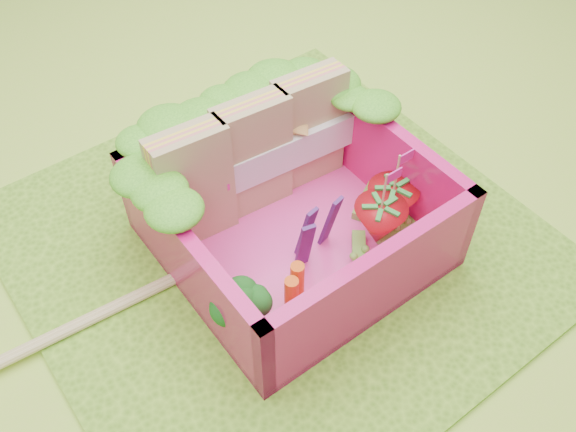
# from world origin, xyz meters

# --- Properties ---
(ground) EXTENTS (14.00, 14.00, 0.00)m
(ground) POSITION_xyz_m (0.00, 0.00, 0.00)
(ground) COLOR #ABDD3E
(ground) RESTS_ON ground
(placemat) EXTENTS (2.60, 2.60, 0.03)m
(placemat) POSITION_xyz_m (0.00, 0.00, 0.01)
(placemat) COLOR #578E20
(placemat) RESTS_ON ground
(bento_floor) EXTENTS (1.30, 1.30, 0.05)m
(bento_floor) POSITION_xyz_m (0.06, -0.06, 0.06)
(bento_floor) COLOR #F83FA2
(bento_floor) RESTS_ON placemat
(bento_box) EXTENTS (1.30, 1.30, 0.55)m
(bento_box) POSITION_xyz_m (0.06, -0.06, 0.31)
(bento_box) COLOR #D61266
(bento_box) RESTS_ON placemat
(lettuce_ruffle) EXTENTS (1.43, 0.77, 0.11)m
(lettuce_ruffle) POSITION_xyz_m (0.06, 0.39, 0.64)
(lettuce_ruffle) COLOR #2F8919
(lettuce_ruffle) RESTS_ON bento_box
(sandwich_stack) EXTENTS (1.26, 0.27, 0.69)m
(sandwich_stack) POSITION_xyz_m (0.07, 0.29, 0.42)
(sandwich_stack) COLOR #A17C55
(sandwich_stack) RESTS_ON bento_floor
(broccoli) EXTENTS (0.34, 0.34, 0.26)m
(broccoli) POSITION_xyz_m (-0.43, -0.35, 0.26)
(broccoli) COLOR #73A751
(broccoli) RESTS_ON bento_floor
(carrot_sticks) EXTENTS (0.14, 0.11, 0.26)m
(carrot_sticks) POSITION_xyz_m (-0.18, -0.40, 0.20)
(carrot_sticks) COLOR orange
(carrot_sticks) RESTS_ON bento_floor
(purple_wedges) EXTENTS (0.28, 0.10, 0.38)m
(purple_wedges) POSITION_xyz_m (0.07, -0.22, 0.27)
(purple_wedges) COLOR #431958
(purple_wedges) RESTS_ON bento_floor
(strawberry_left) EXTENTS (0.28, 0.28, 0.52)m
(strawberry_left) POSITION_xyz_m (0.40, -0.35, 0.22)
(strawberry_left) COLOR red
(strawberry_left) RESTS_ON bento_floor
(strawberry_right) EXTENTS (0.27, 0.27, 0.51)m
(strawberry_right) POSITION_xyz_m (0.54, -0.29, 0.22)
(strawberry_right) COLOR red
(strawberry_right) RESTS_ON bento_floor
(snap_peas) EXTENTS (0.60, 0.54, 0.05)m
(snap_peas) POSITION_xyz_m (0.46, -0.29, 0.11)
(snap_peas) COLOR #58A634
(snap_peas) RESTS_ON bento_floor
(chopsticks) EXTENTS (2.02, 0.21, 0.05)m
(chopsticks) POSITION_xyz_m (-1.12, 0.15, 0.05)
(chopsticks) COLOR tan
(chopsticks) RESTS_ON placemat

